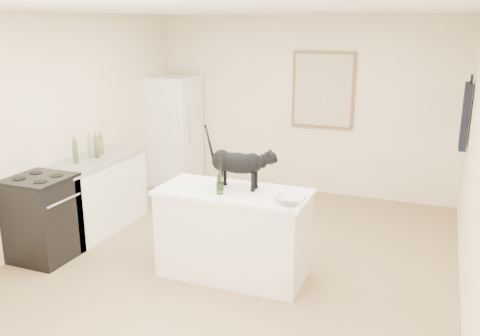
% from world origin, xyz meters
% --- Properties ---
extents(floor, '(5.50, 5.50, 0.00)m').
position_xyz_m(floor, '(0.00, 0.00, 0.00)').
color(floor, '#94784F').
rests_on(floor, ground).
extents(ceiling, '(5.50, 5.50, 0.00)m').
position_xyz_m(ceiling, '(0.00, 0.00, 2.60)').
color(ceiling, white).
rests_on(ceiling, ground).
extents(wall_back, '(4.50, 0.00, 4.50)m').
position_xyz_m(wall_back, '(0.00, 2.75, 1.30)').
color(wall_back, '#FFEDC5').
rests_on(wall_back, ground).
extents(wall_front, '(4.50, 0.00, 4.50)m').
position_xyz_m(wall_front, '(0.00, -2.75, 1.30)').
color(wall_front, '#FFEDC5').
rests_on(wall_front, ground).
extents(wall_left, '(0.00, 5.50, 5.50)m').
position_xyz_m(wall_left, '(-2.25, 0.00, 1.30)').
color(wall_left, '#FFEDC5').
rests_on(wall_left, ground).
extents(wall_right, '(0.00, 5.50, 5.50)m').
position_xyz_m(wall_right, '(2.25, 0.00, 1.30)').
color(wall_right, '#FFEDC5').
rests_on(wall_right, ground).
extents(island_base, '(1.44, 0.67, 0.86)m').
position_xyz_m(island_base, '(0.10, -0.20, 0.43)').
color(island_base, white).
rests_on(island_base, floor).
extents(island_top, '(1.50, 0.70, 0.04)m').
position_xyz_m(island_top, '(0.10, -0.20, 0.88)').
color(island_top, white).
rests_on(island_top, island_base).
extents(left_cabinets, '(0.60, 1.40, 0.86)m').
position_xyz_m(left_cabinets, '(-1.95, 0.30, 0.43)').
color(left_cabinets, white).
rests_on(left_cabinets, floor).
extents(left_countertop, '(0.62, 1.44, 0.04)m').
position_xyz_m(left_countertop, '(-1.95, 0.30, 0.88)').
color(left_countertop, gray).
rests_on(left_countertop, left_cabinets).
extents(stove, '(0.60, 0.60, 0.90)m').
position_xyz_m(stove, '(-1.95, -0.60, 0.45)').
color(stove, black).
rests_on(stove, floor).
extents(fridge, '(0.68, 0.68, 1.70)m').
position_xyz_m(fridge, '(-1.95, 2.35, 0.85)').
color(fridge, white).
rests_on(fridge, floor).
extents(artwork_frame, '(0.90, 0.03, 1.10)m').
position_xyz_m(artwork_frame, '(0.30, 2.72, 1.55)').
color(artwork_frame, brown).
rests_on(artwork_frame, wall_back).
extents(artwork_canvas, '(0.82, 0.00, 1.02)m').
position_xyz_m(artwork_canvas, '(0.30, 2.70, 1.55)').
color(artwork_canvas, beige).
rests_on(artwork_canvas, wall_back).
extents(hanging_garment, '(0.08, 0.34, 0.80)m').
position_xyz_m(hanging_garment, '(2.19, 2.05, 1.40)').
color(hanging_garment, black).
rests_on(hanging_garment, wall_right).
extents(black_cat, '(0.66, 0.21, 0.46)m').
position_xyz_m(black_cat, '(0.11, -0.11, 1.13)').
color(black_cat, black).
rests_on(black_cat, island_top).
extents(wine_bottle, '(0.07, 0.07, 0.31)m').
position_xyz_m(wine_bottle, '(0.02, -0.34, 1.06)').
color(wine_bottle, '#2A5E25').
rests_on(wine_bottle, island_top).
extents(glass_bowl, '(0.28, 0.28, 0.07)m').
position_xyz_m(glass_bowl, '(0.73, -0.39, 0.93)').
color(glass_bowl, white).
rests_on(glass_bowl, island_top).
extents(fridge_paper, '(0.03, 0.16, 0.21)m').
position_xyz_m(fridge_paper, '(-1.60, 2.45, 1.14)').
color(fridge_paper, beige).
rests_on(fridge_paper, fridge).
extents(counter_bottle_cluster, '(0.12, 0.52, 0.26)m').
position_xyz_m(counter_bottle_cluster, '(-1.97, 0.31, 1.03)').
color(counter_bottle_cluster, brown).
rests_on(counter_bottle_cluster, left_countertop).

